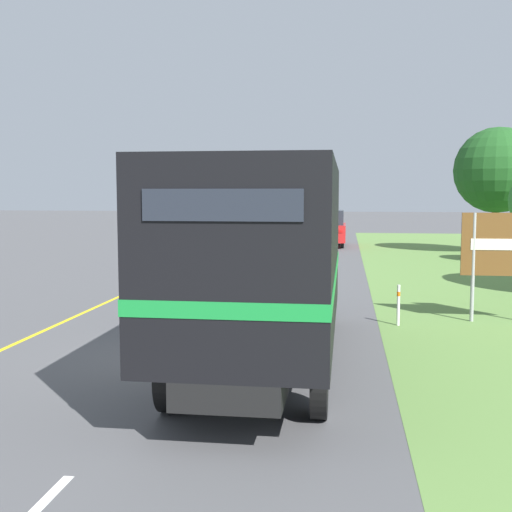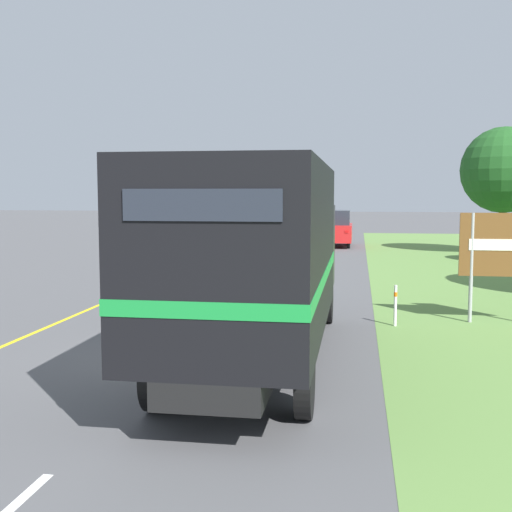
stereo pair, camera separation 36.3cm
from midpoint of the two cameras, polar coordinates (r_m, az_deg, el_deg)
The scene contains 13 objects.
ground_plane at distance 12.15m, azimuth -7.14°, elevation -8.95°, with size 200.00×200.00×0.00m, color #515154.
edge_line_yellow at distance 23.98m, azimuth -8.56°, elevation -1.78°, with size 0.12×55.60×0.01m, color yellow.
centre_dash_near at distance 12.35m, azimuth -6.88°, elevation -8.69°, with size 0.12×2.60×0.01m, color white.
centre_dash_mid_a at distance 18.67m, azimuth -1.68°, elevation -3.79°, with size 0.12×2.60×0.01m, color white.
centre_dash_mid_b at distance 25.14m, azimuth 0.83°, elevation -1.38°, with size 0.12×2.60×0.01m, color white.
centre_dash_far at distance 31.66m, azimuth 2.32°, elevation 0.05°, with size 0.12×2.60×0.01m, color white.
centre_dash_farthest at distance 38.21m, azimuth 3.29°, elevation 0.98°, with size 0.12×2.60×0.01m, color white.
horse_trailer_truck at distance 11.23m, azimuth 0.04°, elevation 0.12°, with size 2.44×8.81×3.50m.
lead_car_white at distance 26.46m, azimuth -2.46°, elevation 1.05°, with size 1.80×3.89×1.92m.
lead_car_red_ahead at distance 37.40m, azimuth 6.31°, elevation 2.45°, with size 1.80×4.13×2.10m.
highway_sign at distance 16.05m, azimuth 20.66°, elevation 0.78°, with size 1.93×0.09×2.93m.
roadside_tree_far at distance 34.86m, azimuth 20.37°, elevation 7.15°, with size 4.33×4.33×6.40m.
delineator_post at distance 15.12m, azimuth 11.87°, elevation -4.19°, with size 0.08×0.08×0.95m.
Camera 1 is at (2.91, -11.37, 3.03)m, focal length 45.00 mm.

